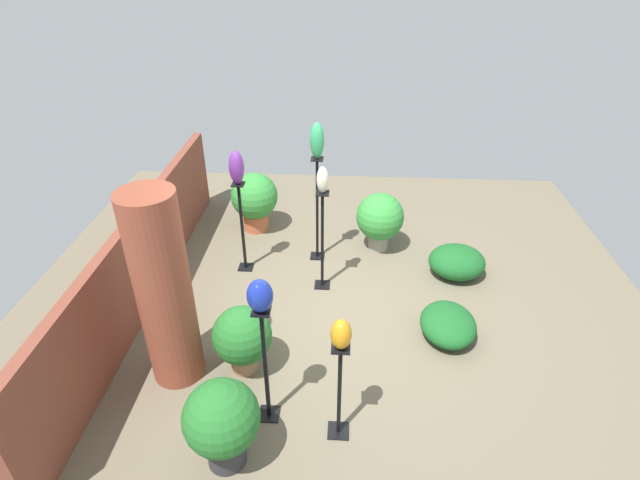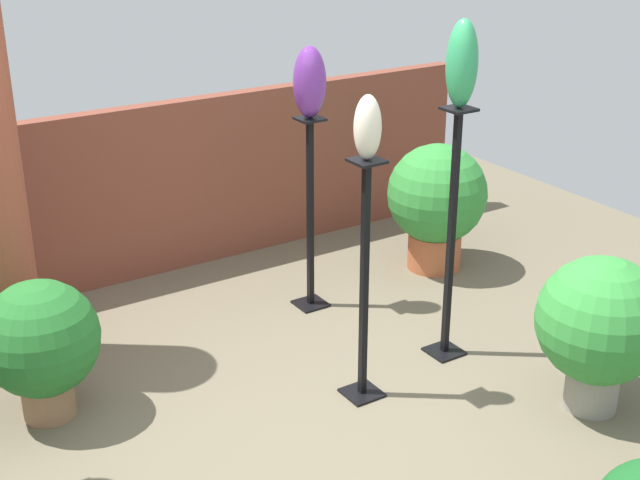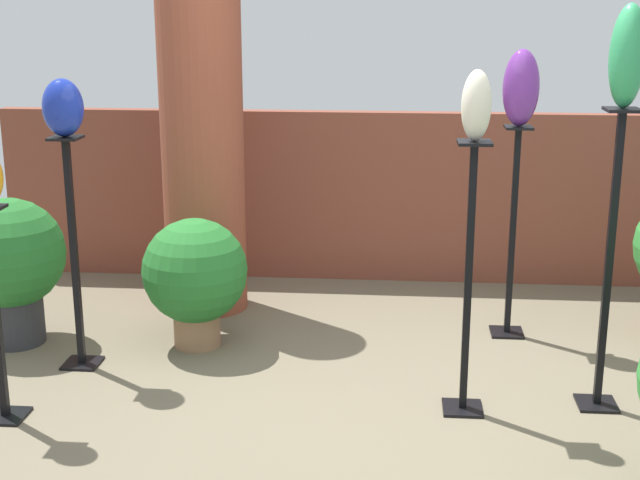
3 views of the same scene
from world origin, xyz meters
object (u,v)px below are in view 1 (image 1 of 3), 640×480
at_px(pedestal_amber, 339,395).
at_px(potted_plant_back_center, 380,218).
at_px(pedestal_jade, 317,214).
at_px(pedestal_violet, 243,231).
at_px(pedestal_ivory, 322,245).
at_px(art_vase_jade, 317,141).
at_px(art_vase_cobalt, 260,296).
at_px(art_vase_amber, 341,334).
at_px(pedestal_cobalt, 266,370).
at_px(potted_plant_front_left, 254,198).
at_px(potted_plant_front_right, 222,421).
at_px(brick_pillar, 164,292).
at_px(art_vase_violet, 237,167).
at_px(potted_plant_walkway_edge, 242,337).
at_px(art_vase_ivory, 323,180).

height_order(pedestal_amber, potted_plant_back_center, pedestal_amber).
bearing_deg(pedestal_jade, pedestal_violet, 109.21).
xyz_separation_m(pedestal_ivory, art_vase_jade, (0.69, 0.11, 1.13)).
distance_m(pedestal_violet, art_vase_cobalt, 2.71).
bearing_deg(art_vase_amber, pedestal_cobalt, 77.26).
xyz_separation_m(potted_plant_front_left, potted_plant_front_right, (-4.07, -0.43, -0.01)).
relative_size(brick_pillar, potted_plant_front_left, 2.28).
distance_m(pedestal_jade, art_vase_violet, 1.32).
relative_size(pedestal_violet, potted_plant_front_left, 1.39).
height_order(brick_pillar, pedestal_violet, brick_pillar).
distance_m(pedestal_cobalt, art_vase_cobalt, 0.86).
bearing_deg(art_vase_jade, potted_plant_walkway_edge, 164.10).
height_order(pedestal_ivory, art_vase_cobalt, art_vase_cobalt).
relative_size(pedestal_cobalt, art_vase_amber, 4.66).
bearing_deg(pedestal_ivory, potted_plant_front_left, 38.03).
bearing_deg(potted_plant_front_right, art_vase_jade, -9.95).
distance_m(pedestal_cobalt, art_vase_amber, 0.93).
bearing_deg(potted_plant_front_right, art_vase_ivory, -14.74).
height_order(pedestal_violet, art_vase_jade, art_vase_jade).
bearing_deg(potted_plant_back_center, art_vase_cobalt, 159.31).
bearing_deg(pedestal_amber, art_vase_cobalt, 77.26).
relative_size(pedestal_cobalt, art_vase_ivory, 3.95).
height_order(pedestal_cobalt, art_vase_ivory, art_vase_ivory).
bearing_deg(potted_plant_front_right, pedestal_amber, -69.92).
distance_m(art_vase_amber, art_vase_cobalt, 0.74).
height_order(pedestal_cobalt, potted_plant_walkway_edge, pedestal_cobalt).
xyz_separation_m(brick_pillar, potted_plant_walkway_edge, (0.08, -0.69, -0.62)).
height_order(pedestal_jade, potted_plant_front_left, pedestal_jade).
height_order(art_vase_ivory, potted_plant_walkway_edge, art_vase_ivory).
height_order(pedestal_amber, potted_plant_front_left, pedestal_amber).
height_order(pedestal_ivory, potted_plant_back_center, pedestal_ivory).
distance_m(art_vase_cobalt, potted_plant_back_center, 3.44).
distance_m(art_vase_ivory, potted_plant_walkway_edge, 2.02).
bearing_deg(potted_plant_back_center, art_vase_amber, 171.39).
bearing_deg(potted_plant_back_center, brick_pillar, 139.51).
xyz_separation_m(pedestal_amber, pedestal_cobalt, (0.15, 0.68, 0.11)).
xyz_separation_m(art_vase_ivory, art_vase_amber, (-2.28, -0.28, -0.32)).
distance_m(pedestal_violet, potted_plant_front_right, 3.01).
bearing_deg(brick_pillar, pedestal_violet, -9.90).
xyz_separation_m(pedestal_ivory, pedestal_cobalt, (-2.12, 0.39, -0.03)).
bearing_deg(potted_plant_front_left, art_vase_amber, -159.23).
distance_m(brick_pillar, pedestal_amber, 1.93).
relative_size(potted_plant_front_right, potted_plant_back_center, 1.02).
distance_m(pedestal_violet, art_vase_violet, 0.92).
bearing_deg(art_vase_cobalt, pedestal_cobalt, 0.00).
height_order(pedestal_ivory, pedestal_violet, pedestal_ivory).
bearing_deg(art_vase_cobalt, art_vase_ivory, -10.54).
distance_m(pedestal_amber, potted_plant_front_right, 1.04).
distance_m(art_vase_cobalt, potted_plant_front_right, 1.11).
bearing_deg(art_vase_violet, pedestal_jade, -70.79).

